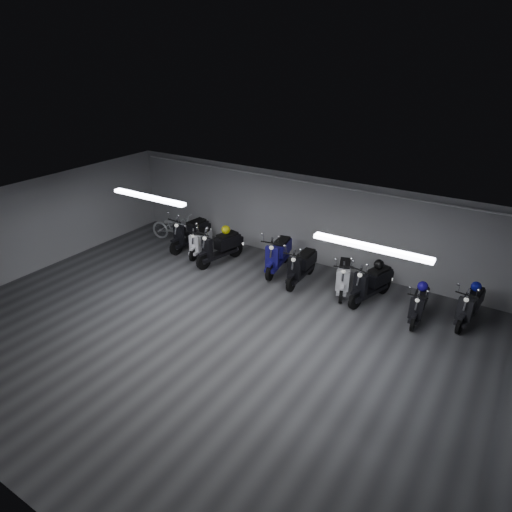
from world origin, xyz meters
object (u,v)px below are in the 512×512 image
Objects in this scene: scooter_2 at (200,237)px; helmet_2 at (379,264)px; scooter_5 at (302,261)px; bicycle at (175,225)px; scooter_3 at (219,241)px; scooter_6 at (344,271)px; helmet_1 at (226,230)px; scooter_0 at (190,228)px; scooter_8 at (419,300)px; scooter_4 at (278,249)px; scooter_9 at (471,300)px; helmet_0 at (423,286)px; helmet_3 at (476,287)px; scooter_7 at (372,278)px.

helmet_2 is at bearing -9.14° from scooter_2.
scooter_5 reaches higher than bicycle.
scooter_3 is 1.13× the size of scooter_6.
scooter_0 is at bearing 176.18° from helmet_1.
scooter_8 is (7.14, -0.17, -0.02)m from scooter_2.
helmet_2 is at bearing 3.11° from helmet_1.
scooter_2 is 4.99m from scooter_6.
helmet_1 is (1.01, 0.09, 0.46)m from scooter_2.
scooter_4 is 1.07× the size of bicycle.
scooter_5 is (2.78, 0.23, -0.05)m from scooter_3.
helmet_1 reaches higher than bicycle.
scooter_9 reaches higher than scooter_2.
scooter_2 is 0.88× the size of bicycle.
helmet_0 is 1.27m from helmet_3.
scooter_4 reaches higher than bicycle.
helmet_1 is (-1.78, -0.23, 0.32)m from scooter_4.
helmet_0 is at bearing -153.76° from helmet_3.
helmet_0 is at bearing -102.07° from bicycle.
bicycle is at bearing 172.54° from helmet_1.
scooter_5 reaches higher than scooter_6.
scooter_3 is 1.07× the size of bicycle.
scooter_5 reaches higher than helmet_0.
scooter_4 is (2.79, 0.33, 0.13)m from scooter_2.
scooter_5 is 6.71× the size of helmet_2.
scooter_5 is 1.18× the size of scooter_8.
helmet_1 is (0.06, 0.27, 0.32)m from scooter_3.
scooter_8 is (1.34, -0.27, -0.12)m from scooter_7.
scooter_5 is at bearing -11.89° from scooter_2.
scooter_0 is 1.00× the size of scooter_3.
scooter_4 is 0.98m from scooter_5.
helmet_2 is (0.08, 0.25, 0.31)m from scooter_7.
scooter_0 is 0.64m from scooter_2.
scooter_0 is 7.72m from helmet_0.
helmet_0 is (7.72, -0.15, 0.12)m from scooter_0.
scooter_0 reaches higher than helmet_3.
helmet_3 is at bearing 6.07° from helmet_2.
helmet_3 is at bearing -8.38° from scooter_2.
scooter_7 is at bearing -22.48° from scooter_6.
scooter_2 reaches higher than helmet_3.
helmet_2 is (-1.25, 0.31, 0.16)m from helmet_0.
scooter_5 is at bearing 3.28° from scooter_0.
scooter_6 is at bearing -13.71° from scooter_4.
helmet_3 is at bearing -98.47° from bicycle.
scooter_3 is at bearing -113.45° from bicycle.
scooter_7 is at bearing 164.38° from scooter_8.
scooter_2 reaches higher than bicycle.
scooter_7 is at bearing 16.48° from scooter_3.
scooter_7 is (2.07, 0.06, 0.02)m from scooter_5.
scooter_6 is 0.98m from helmet_2.
scooter_4 is 7.17× the size of helmet_2.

